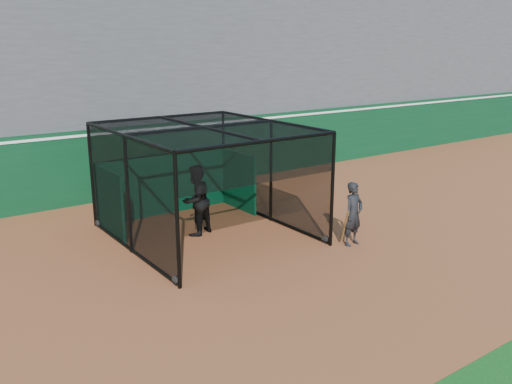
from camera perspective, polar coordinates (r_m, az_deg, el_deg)
ground at (r=13.00m, az=1.58°, el=-8.54°), size 120.00×120.00×0.00m
outfield_wall at (r=19.76m, az=-13.49°, el=3.27°), size 50.00×0.50×2.50m
grandstand at (r=22.91m, az=-17.70°, el=12.62°), size 50.00×7.85×8.95m
batting_cage at (r=15.12m, az=-5.35°, el=0.99°), size 4.66×5.44×3.08m
batter at (r=15.34m, az=-6.35°, el=-0.86°), size 1.19×1.06×2.02m
on_deck_player at (r=14.73m, az=10.21°, el=-2.29°), size 0.67×0.48×1.74m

